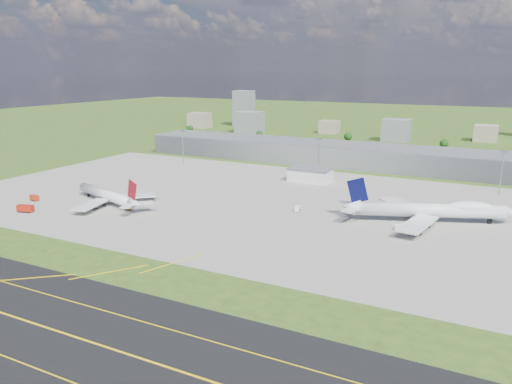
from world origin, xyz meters
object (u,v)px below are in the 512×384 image
at_px(crash_tender, 34,198).
at_px(van_white_near, 298,209).
at_px(airliner_red_twin, 108,196).
at_px(van_white_far, 399,228).
at_px(airliner_blue_quad, 432,210).
at_px(tug_yellow, 128,208).
at_px(fire_truck, 25,209).

bearing_deg(crash_tender, van_white_near, 28.43).
bearing_deg(airliner_red_twin, van_white_far, -151.83).
height_order(airliner_blue_quad, van_white_far, airliner_blue_quad).
xyz_separation_m(tug_yellow, van_white_near, (78.40, 37.74, 0.40)).
xyz_separation_m(crash_tender, van_white_near, (136.94, 46.76, -0.17)).
bearing_deg(fire_truck, tug_yellow, 16.82).
height_order(airliner_red_twin, airliner_blue_quad, airliner_blue_quad).
height_order(fire_truck, van_white_far, fire_truck).
xyz_separation_m(airliner_red_twin, fire_truck, (-26.67, -30.81, -2.78)).
height_order(airliner_red_twin, van_white_near, airliner_red_twin).
bearing_deg(airliner_blue_quad, fire_truck, -178.85).
relative_size(airliner_red_twin, van_white_far, 12.35).
xyz_separation_m(airliner_red_twin, airliner_blue_quad, (158.52, 45.36, 1.23)).
distance_m(van_white_near, van_white_far, 52.85).
height_order(fire_truck, tug_yellow, fire_truck).
xyz_separation_m(crash_tender, van_white_far, (189.30, 39.57, -0.33)).
bearing_deg(van_white_near, crash_tender, 96.13).
relative_size(airliner_blue_quad, van_white_far, 15.53).
relative_size(crash_tender, van_white_near, 1.07).
distance_m(airliner_red_twin, van_white_far, 150.04).
relative_size(airliner_red_twin, crash_tender, 9.93).
distance_m(crash_tender, tug_yellow, 59.23).
bearing_deg(airliner_blue_quad, airliner_red_twin, 174.76).
relative_size(airliner_red_twin, fire_truck, 6.95).
bearing_deg(fire_truck, airliner_blue_quad, 7.68).
distance_m(airliner_blue_quad, tug_yellow, 150.10).
distance_m(crash_tender, van_white_near, 144.70).
relative_size(fire_truck, van_white_far, 1.78).
bearing_deg(van_white_near, airliner_blue_quad, -92.20).
distance_m(fire_truck, van_white_near, 137.94).
distance_m(airliner_blue_quad, crash_tender, 208.58).
bearing_deg(tug_yellow, van_white_far, -8.73).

